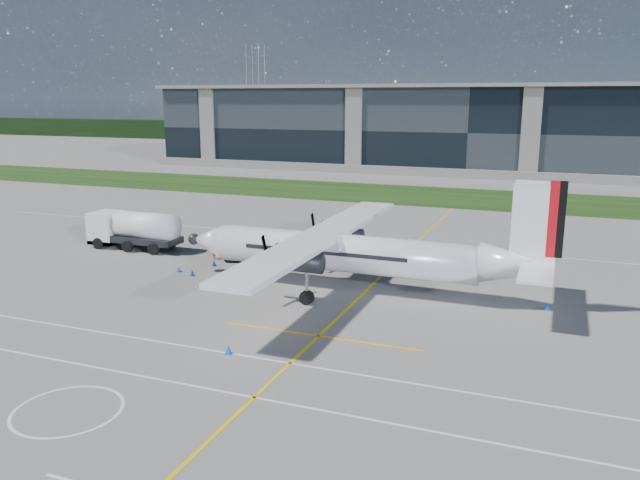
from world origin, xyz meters
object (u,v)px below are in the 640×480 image
at_px(pylon_west, 256,92).
at_px(fuel_tanker_truck, 129,230).
at_px(safety_cone_portwing, 229,349).
at_px(safety_cone_fwd, 179,269).
at_px(safety_cone_tail, 547,306).
at_px(safety_cone_stbdwing, 374,241).
at_px(ground_crew_person, 215,248).
at_px(baggage_tug, 243,250).
at_px(safety_cone_nose_port, 192,272).
at_px(turboprop_aircraft, 356,232).
at_px(safety_cone_nose_stbd, 214,263).

relative_size(pylon_west, fuel_tanker_truck, 3.32).
relative_size(fuel_tanker_truck, safety_cone_portwing, 18.08).
height_order(safety_cone_fwd, safety_cone_portwing, same).
xyz_separation_m(safety_cone_tail, safety_cone_fwd, (-27.06, -0.84, 0.00)).
bearing_deg(safety_cone_stbdwing, ground_crew_person, -136.14).
bearing_deg(baggage_tug, pylon_west, 116.47).
bearing_deg(safety_cone_tail, fuel_tanker_truck, 173.23).
relative_size(ground_crew_person, safety_cone_nose_port, 3.63).
bearing_deg(safety_cone_stbdwing, turboprop_aircraft, -78.83).
height_order(turboprop_aircraft, safety_cone_nose_port, turboprop_aircraft).
distance_m(turboprop_aircraft, safety_cone_fwd, 14.85).
bearing_deg(fuel_tanker_truck, safety_cone_nose_stbd, -14.23).
bearing_deg(safety_cone_fwd, safety_cone_nose_stbd, 56.04).
relative_size(pylon_west, safety_cone_portwing, 60.00).
relative_size(turboprop_aircraft, ground_crew_person, 15.30).
bearing_deg(safety_cone_nose_port, ground_crew_person, 101.15).
bearing_deg(baggage_tug, safety_cone_tail, -9.08).
relative_size(ground_crew_person, safety_cone_portwing, 3.63).
distance_m(baggage_tug, safety_cone_portwing, 19.29).
bearing_deg(safety_cone_nose_stbd, fuel_tanker_truck, 165.77).
bearing_deg(safety_cone_fwd, safety_cone_stbdwing, 52.43).
xyz_separation_m(safety_cone_tail, safety_cone_nose_stbd, (-25.40, 1.63, 0.00)).
relative_size(turboprop_aircraft, safety_cone_nose_port, 55.60).
bearing_deg(pylon_west, safety_cone_portwing, -63.60).
height_order(turboprop_aircraft, safety_cone_fwd, turboprop_aircraft).
bearing_deg(safety_cone_tail, safety_cone_stbdwing, 137.89).
bearing_deg(turboprop_aircraft, safety_cone_nose_stbd, 171.45).
distance_m(turboprop_aircraft, safety_cone_stbdwing, 15.15).
xyz_separation_m(pylon_west, safety_cone_tail, (94.98, -146.53, -14.75)).
xyz_separation_m(baggage_tug, ground_crew_person, (-2.57, -0.20, -0.05)).
relative_size(safety_cone_tail, safety_cone_nose_stbd, 1.00).
bearing_deg(baggage_tug, safety_cone_portwing, -64.17).
distance_m(turboprop_aircraft, safety_cone_portwing, 14.10).
bearing_deg(safety_cone_portwing, safety_cone_nose_stbd, 123.12).
height_order(ground_crew_person, safety_cone_tail, ground_crew_person).
relative_size(fuel_tanker_truck, safety_cone_stbdwing, 18.08).
distance_m(safety_cone_nose_port, safety_cone_nose_stbd, 3.06).
bearing_deg(turboprop_aircraft, safety_cone_tail, 1.20).
height_order(safety_cone_fwd, safety_cone_stbdwing, same).
distance_m(baggage_tug, safety_cone_nose_port, 5.53).
relative_size(fuel_tanker_truck, ground_crew_person, 4.98).
bearing_deg(safety_cone_nose_stbd, turboprop_aircraft, -8.55).
relative_size(ground_crew_person, safety_cone_tail, 3.63).
xyz_separation_m(baggage_tug, safety_cone_fwd, (-3.16, -4.66, -0.70)).
height_order(safety_cone_nose_port, safety_cone_fwd, same).
xyz_separation_m(turboprop_aircraft, safety_cone_nose_port, (-12.73, -1.16, -3.92)).
bearing_deg(safety_cone_fwd, baggage_tug, 55.89).
height_order(ground_crew_person, safety_cone_fwd, ground_crew_person).
xyz_separation_m(turboprop_aircraft, safety_cone_fwd, (-14.32, -0.57, -3.92)).
bearing_deg(safety_cone_nose_port, safety_cone_tail, 3.21).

